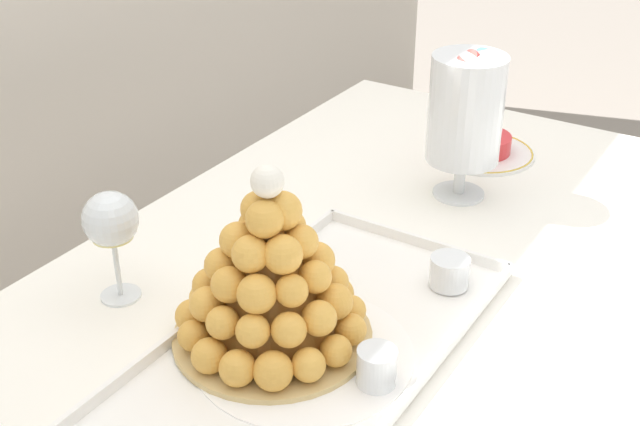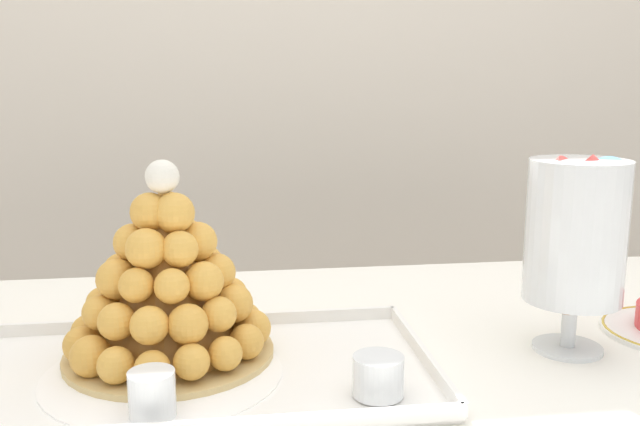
{
  "view_description": "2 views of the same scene",
  "coord_description": "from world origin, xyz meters",
  "px_view_note": "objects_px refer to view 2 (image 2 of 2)",
  "views": [
    {
      "loc": [
        -0.99,
        -0.51,
        1.44
      ],
      "look_at": [
        -0.16,
        0.02,
        0.89
      ],
      "focal_mm": 46.5,
      "sensor_mm": 36.0,
      "label": 1
    },
    {
      "loc": [
        -0.18,
        -0.84,
        1.1
      ],
      "look_at": [
        -0.07,
        -0.04,
        0.94
      ],
      "focal_mm": 38.77,
      "sensor_mm": 36.0,
      "label": 2
    }
  ],
  "objects_px": {
    "dessert_cup_mid_left": "(152,396)",
    "macaron_goblet": "(577,233)",
    "dessert_cup_centre": "(378,377)",
    "wine_glass": "(159,228)",
    "croquembouche": "(168,285)",
    "serving_tray": "(164,375)"
  },
  "relations": [
    {
      "from": "serving_tray",
      "to": "macaron_goblet",
      "type": "relative_size",
      "value": 2.43
    },
    {
      "from": "croquembouche",
      "to": "wine_glass",
      "type": "relative_size",
      "value": 1.58
    },
    {
      "from": "croquembouche",
      "to": "macaron_goblet",
      "type": "distance_m",
      "value": 0.54
    },
    {
      "from": "macaron_goblet",
      "to": "wine_glass",
      "type": "relative_size",
      "value": 1.61
    },
    {
      "from": "dessert_cup_centre",
      "to": "macaron_goblet",
      "type": "xyz_separation_m",
      "value": [
        0.29,
        0.11,
        0.14
      ]
    },
    {
      "from": "croquembouche",
      "to": "dessert_cup_centre",
      "type": "relative_size",
      "value": 4.58
    },
    {
      "from": "dessert_cup_mid_left",
      "to": "dessert_cup_centre",
      "type": "distance_m",
      "value": 0.25
    },
    {
      "from": "serving_tray",
      "to": "wine_glass",
      "type": "relative_size",
      "value": 3.9
    },
    {
      "from": "dessert_cup_mid_left",
      "to": "croquembouche",
      "type": "bearing_deg",
      "value": 87.54
    },
    {
      "from": "serving_tray",
      "to": "dessert_cup_mid_left",
      "type": "xyz_separation_m",
      "value": [
        -0.0,
        -0.11,
        0.03
      ]
    },
    {
      "from": "dessert_cup_centre",
      "to": "macaron_goblet",
      "type": "bearing_deg",
      "value": 20.66
    },
    {
      "from": "serving_tray",
      "to": "croquembouche",
      "type": "bearing_deg",
      "value": 84.51
    },
    {
      "from": "serving_tray",
      "to": "dessert_cup_centre",
      "type": "xyz_separation_m",
      "value": [
        0.25,
        -0.09,
        0.02
      ]
    },
    {
      "from": "dessert_cup_mid_left",
      "to": "macaron_goblet",
      "type": "bearing_deg",
      "value": 13.02
    },
    {
      "from": "croquembouche",
      "to": "dessert_cup_mid_left",
      "type": "xyz_separation_m",
      "value": [
        -0.01,
        -0.17,
        -0.07
      ]
    },
    {
      "from": "dessert_cup_mid_left",
      "to": "dessert_cup_centre",
      "type": "bearing_deg",
      "value": 3.61
    },
    {
      "from": "wine_glass",
      "to": "serving_tray",
      "type": "bearing_deg",
      "value": -84.97
    },
    {
      "from": "croquembouche",
      "to": "wine_glass",
      "type": "bearing_deg",
      "value": 97.28
    },
    {
      "from": "dessert_cup_centre",
      "to": "macaron_goblet",
      "type": "relative_size",
      "value": 0.22
    },
    {
      "from": "serving_tray",
      "to": "macaron_goblet",
      "type": "distance_m",
      "value": 0.57
    },
    {
      "from": "dessert_cup_mid_left",
      "to": "wine_glass",
      "type": "bearing_deg",
      "value": 93.45
    },
    {
      "from": "serving_tray",
      "to": "croquembouche",
      "type": "distance_m",
      "value": 0.11
    }
  ]
}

